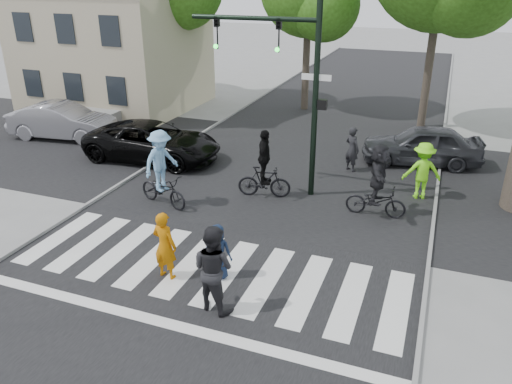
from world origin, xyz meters
The scene contains 19 objects.
ground centered at (0.00, 0.00, 0.00)m, with size 120.00×120.00×0.00m, color gray.
road_stem centered at (0.00, 5.00, 0.01)m, with size 10.00×70.00×0.01m, color black.
road_cross centered at (0.00, 8.00, 0.01)m, with size 70.00×10.00×0.01m, color black.
curb_left centered at (-5.05, 5.00, 0.05)m, with size 0.10×70.00×0.10m, color gray.
curb_right centered at (5.05, 5.00, 0.05)m, with size 0.10×70.00×0.10m, color gray.
crosswalk centered at (0.00, 0.66, 0.01)m, with size 10.00×3.85×0.01m.
traffic_signal centered at (0.35, 6.20, 3.90)m, with size 4.45×0.29×6.00m.
house centered at (-11.49, 13.98, 3.80)m, with size 8.40×8.10×8.82m.
pedestrian_woman centered at (-0.76, 0.34, 0.85)m, with size 0.62×0.41×1.70m, color #BE6905.
pedestrian_child centered at (0.38, 0.77, 0.68)m, with size 0.67×0.44×1.37m, color #121F37.
pedestrian_adult centered at (0.81, -0.33, 0.98)m, with size 0.96×0.75×1.97m, color black.
cyclist_left centered at (-2.87, 3.82, 1.04)m, with size 2.01×1.38×2.40m.
cyclist_mid centered at (-0.17, 5.51, 0.91)m, with size 1.76×1.10×2.22m.
cyclist_right centered at (3.38, 5.39, 0.99)m, with size 1.77×1.65×2.22m.
car_suv centered at (-5.33, 7.25, 0.72)m, with size 2.40×5.20×1.45m, color black.
car_silver centered at (-10.40, 8.21, 0.76)m, with size 1.61×4.62×1.52m, color #949398.
car_grey centered at (4.30, 10.42, 0.74)m, with size 1.74×4.33×1.48m, color #303136.
bystander_hivis centered at (4.51, 7.19, 0.92)m, with size 1.19×0.68×1.84m, color #7FFE1B.
bystander_dark centered at (2.00, 8.78, 0.82)m, with size 0.60×0.39×1.65m, color black.
Camera 1 is at (4.79, -8.32, 6.68)m, focal length 35.00 mm.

